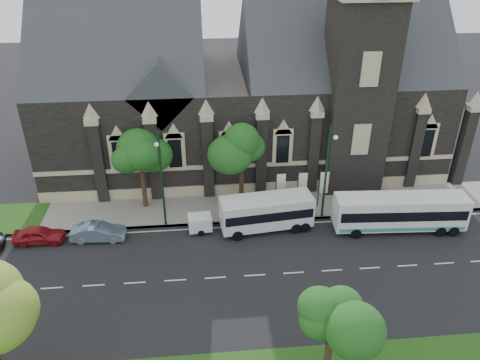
{
  "coord_description": "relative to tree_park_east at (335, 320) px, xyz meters",
  "views": [
    {
      "loc": [
        -0.69,
        -27.25,
        23.76
      ],
      "look_at": [
        2.44,
        6.0,
        4.98
      ],
      "focal_mm": 35.1,
      "sensor_mm": 36.0,
      "label": 1
    }
  ],
  "objects": [
    {
      "name": "street_lamp_mid",
      "position": [
        -10.18,
        16.42,
        0.49
      ],
      "size": [
        0.36,
        1.88,
        9.0
      ],
      "color": "black",
      "rests_on": "ground"
    },
    {
      "name": "sidewalk",
      "position": [
        -6.18,
        18.82,
        -4.54
      ],
      "size": [
        80.0,
        5.0,
        0.15
      ],
      "primitive_type": "cube",
      "color": "gray",
      "rests_on": "ground"
    },
    {
      "name": "banner_flag_right",
      "position": [
        4.11,
        18.32,
        -2.24
      ],
      "size": [
        0.9,
        0.1,
        4.0
      ],
      "color": "black",
      "rests_on": "ground"
    },
    {
      "name": "box_trailer",
      "position": [
        -7.17,
        15.51,
        -3.76
      ],
      "size": [
        2.9,
        1.71,
        1.52
      ],
      "rotation": [
        0.0,
        0.0,
        0.08
      ],
      "color": "silver",
      "rests_on": "ground"
    },
    {
      "name": "banner_flag_left",
      "position": [
        0.11,
        18.32,
        -2.24
      ],
      "size": [
        0.9,
        0.1,
        4.0
      ],
      "color": "black",
      "rests_on": "ground"
    },
    {
      "name": "tree_park_east",
      "position": [
        0.0,
        0.0,
        0.0
      ],
      "size": [
        3.4,
        3.4,
        6.28
      ],
      "color": "black",
      "rests_on": "ground"
    },
    {
      "name": "sedan",
      "position": [
        -15.69,
        15.1,
        -3.88
      ],
      "size": [
        4.54,
        1.76,
        1.47
      ],
      "primitive_type": "imported",
      "rotation": [
        0.0,
        0.0,
        1.53
      ],
      "color": "slate",
      "rests_on": "ground"
    },
    {
      "name": "street_lamp_near",
      "position": [
        3.82,
        16.42,
        0.49
      ],
      "size": [
        0.36,
        1.88,
        9.0
      ],
      "color": "black",
      "rests_on": "ground"
    },
    {
      "name": "tree_walk_left",
      "position": [
        -11.97,
        20.03,
        1.12
      ],
      "size": [
        3.91,
        3.91,
        7.64
      ],
      "color": "black",
      "rests_on": "ground"
    },
    {
      "name": "ground",
      "position": [
        -6.18,
        9.32,
        -4.62
      ],
      "size": [
        160.0,
        160.0,
        0.0
      ],
      "primitive_type": "plane",
      "color": "black",
      "rests_on": "ground"
    },
    {
      "name": "shuttle_bus",
      "position": [
        -1.44,
        15.4,
        -2.87
      ],
      "size": [
        8.11,
        3.49,
        3.04
      ],
      "rotation": [
        0.0,
        0.0,
        0.11
      ],
      "color": "silver",
      "rests_on": "ground"
    },
    {
      "name": "tour_coach",
      "position": [
        9.9,
        14.18,
        -2.84
      ],
      "size": [
        11.28,
        3.13,
        3.26
      ],
      "rotation": [
        0.0,
        0.0,
        -0.06
      ],
      "color": "silver",
      "rests_on": "ground"
    },
    {
      "name": "tree_walk_right",
      "position": [
        -2.96,
        20.04,
        1.2
      ],
      "size": [
        4.08,
        4.08,
        7.8
      ],
      "color": "black",
      "rests_on": "ground"
    },
    {
      "name": "car_far_red",
      "position": [
        -20.53,
        15.18,
        -3.9
      ],
      "size": [
        4.22,
        1.74,
        1.43
      ],
      "primitive_type": "imported",
      "rotation": [
        0.0,
        0.0,
        1.56
      ],
      "color": "maroon",
      "rests_on": "ground"
    },
    {
      "name": "museum",
      "position": [
        -1.06,
        28.1,
        3.55
      ],
      "size": [
        40.0,
        17.7,
        29.9
      ],
      "color": "black",
      "rests_on": "ground"
    },
    {
      "name": "banner_flag_center",
      "position": [
        2.11,
        18.32,
        -2.24
      ],
      "size": [
        0.9,
        0.1,
        4.0
      ],
      "color": "black",
      "rests_on": "ground"
    }
  ]
}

